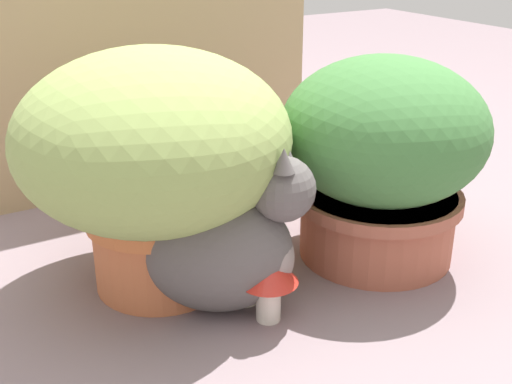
% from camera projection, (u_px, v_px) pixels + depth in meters
% --- Properties ---
extents(ground_plane, '(6.00, 6.00, 0.00)m').
position_uv_depth(ground_plane, '(228.00, 298.00, 1.17)').
color(ground_plane, gray).
extents(cardboard_backdrop, '(0.90, 0.03, 0.91)m').
position_uv_depth(cardboard_backdrop, '(142.00, 1.00, 1.52)').
color(cardboard_backdrop, tan).
rests_on(cardboard_backdrop, ground).
extents(grass_planter, '(0.48, 0.48, 0.44)m').
position_uv_depth(grass_planter, '(154.00, 152.00, 1.13)').
color(grass_planter, '#C36A40').
rests_on(grass_planter, ground).
extents(leafy_planter, '(0.40, 0.40, 0.40)m').
position_uv_depth(leafy_planter, '(382.00, 154.00, 1.25)').
color(leafy_planter, '#AC5B43').
rests_on(leafy_planter, ground).
extents(cat, '(0.33, 0.30, 0.32)m').
position_uv_depth(cat, '(227.00, 245.00, 1.11)').
color(cat, '#585351').
rests_on(cat, ground).
extents(mushroom_ornament_pink, '(0.10, 0.10, 0.12)m').
position_uv_depth(mushroom_ornament_pink, '(245.00, 261.00, 1.13)').
color(mushroom_ornament_pink, silver).
rests_on(mushroom_ornament_pink, ground).
extents(mushroom_ornament_red, '(0.10, 0.10, 0.12)m').
position_uv_depth(mushroom_ornament_red, '(269.00, 278.00, 1.08)').
color(mushroom_ornament_red, silver).
rests_on(mushroom_ornament_red, ground).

